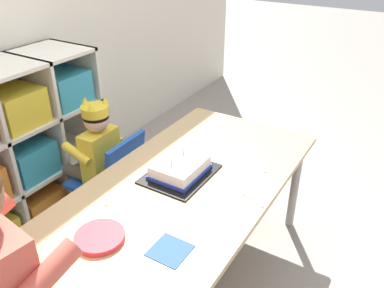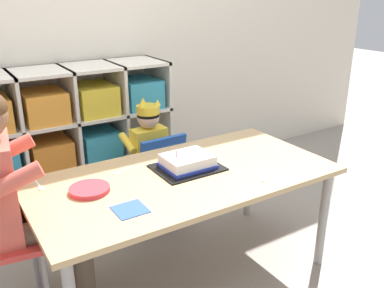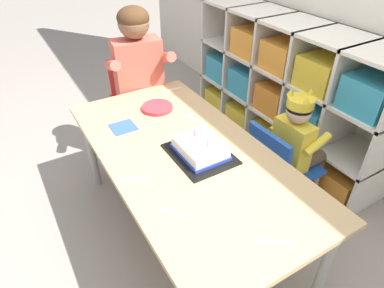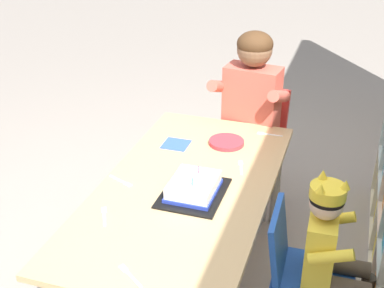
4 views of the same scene
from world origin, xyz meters
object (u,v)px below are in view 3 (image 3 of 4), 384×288
object	(u,v)px
classroom_chair_adult_side	(139,97)
fork_beside_plate_stack	(135,179)
fork_near_cake_tray	(194,119)
child_with_crown	(298,140)
classroom_chair_blue	(279,166)
birthday_cake_on_tray	(200,150)
adult_helper_seated	(141,75)
fork_near_child_seat	(171,90)
fork_at_table_front_edge	(271,241)
fork_scattered_mid_table	(172,214)
activity_table	(185,161)
paper_plate_stack	(157,107)

from	to	relation	value
classroom_chair_adult_side	fork_beside_plate_stack	xyz separation A→B (m)	(0.92, -0.41, 0.12)
fork_near_cake_tray	fork_beside_plate_stack	bearing A→B (deg)	-73.82
child_with_crown	classroom_chair_blue	bearing A→B (deg)	89.86
classroom_chair_adult_side	birthday_cake_on_tray	xyz separation A→B (m)	(0.91, -0.07, 0.15)
adult_helper_seated	child_with_crown	bearing A→B (deg)	-50.59
birthday_cake_on_tray	fork_near_cake_tray	size ratio (longest dim) A/B	2.55
fork_near_cake_tray	fork_near_child_seat	xyz separation A→B (m)	(-0.38, 0.06, 0.00)
fork_at_table_front_edge	fork_beside_plate_stack	xyz separation A→B (m)	(-0.55, -0.28, 0.00)
adult_helper_seated	fork_scattered_mid_table	size ratio (longest dim) A/B	8.71
classroom_chair_adult_side	classroom_chair_blue	bearing A→B (deg)	-59.64
child_with_crown	fork_at_table_front_edge	size ratio (longest dim) A/B	6.60
birthday_cake_on_tray	child_with_crown	bearing A→B (deg)	83.72
fork_at_table_front_edge	fork_near_cake_tray	xyz separation A→B (m)	(-0.84, 0.19, 0.00)
fork_scattered_mid_table	fork_at_table_front_edge	size ratio (longest dim) A/B	1.02
classroom_chair_blue	birthday_cake_on_tray	xyz separation A→B (m)	(-0.07, -0.48, 0.25)
classroom_chair_adult_side	fork_near_child_seat	distance (m)	0.30
adult_helper_seated	classroom_chair_adult_side	bearing A→B (deg)	90.00
birthday_cake_on_tray	fork_beside_plate_stack	bearing A→B (deg)	-89.10
fork_scattered_mid_table	fork_at_table_front_edge	bearing A→B (deg)	11.45
activity_table	classroom_chair_blue	xyz separation A→B (m)	(0.12, 0.54, -0.17)
classroom_chair_adult_side	birthday_cake_on_tray	world-z (taller)	classroom_chair_adult_side
classroom_chair_adult_side	fork_at_table_front_edge	distance (m)	1.48
activity_table	adult_helper_seated	xyz separation A→B (m)	(-0.75, 0.11, 0.14)
birthday_cake_on_tray	fork_near_child_seat	xyz separation A→B (m)	(-0.67, 0.20, -0.03)
classroom_chair_blue	fork_near_child_seat	xyz separation A→B (m)	(-0.74, -0.29, 0.23)
child_with_crown	birthday_cake_on_tray	world-z (taller)	child_with_crown
adult_helper_seated	fork_scattered_mid_table	world-z (taller)	adult_helper_seated
classroom_chair_blue	fork_scattered_mid_table	xyz separation A→B (m)	(0.20, -0.78, 0.23)
fork_scattered_mid_table	fork_near_child_seat	size ratio (longest dim) A/B	0.91
activity_table	fork_at_table_front_edge	world-z (taller)	fork_at_table_front_edge
birthday_cake_on_tray	fork_scattered_mid_table	distance (m)	0.40
fork_beside_plate_stack	fork_near_child_seat	bearing A→B (deg)	-105.59
paper_plate_stack	classroom_chair_blue	bearing A→B (deg)	39.71
fork_beside_plate_stack	fork_scattered_mid_table	bearing A→B (deg)	122.14
paper_plate_stack	fork_beside_plate_stack	bearing A→B (deg)	-35.01
classroom_chair_adult_side	activity_table	bearing A→B (deg)	-90.65
classroom_chair_adult_side	fork_beside_plate_stack	world-z (taller)	classroom_chair_adult_side
classroom_chair_adult_side	fork_at_table_front_edge	size ratio (longest dim) A/B	5.87
activity_table	fork_at_table_front_edge	distance (m)	0.61
fork_near_child_seat	fork_beside_plate_stack	xyz separation A→B (m)	(0.68, -0.53, 0.00)
paper_plate_stack	fork_near_child_seat	distance (m)	0.25
fork_scattered_mid_table	fork_near_child_seat	distance (m)	1.06
paper_plate_stack	fork_scattered_mid_table	bearing A→B (deg)	-21.97
classroom_chair_adult_side	fork_scattered_mid_table	distance (m)	1.24
paper_plate_stack	fork_beside_plate_stack	distance (m)	0.61
adult_helper_seated	fork_at_table_front_edge	size ratio (longest dim) A/B	8.86
activity_table	fork_at_table_front_edge	bearing A→B (deg)	0.14
birthday_cake_on_tray	fork_beside_plate_stack	size ratio (longest dim) A/B	2.43
classroom_chair_blue	adult_helper_seated	bearing A→B (deg)	24.82
activity_table	child_with_crown	xyz separation A→B (m)	(0.12, 0.65, -0.03)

